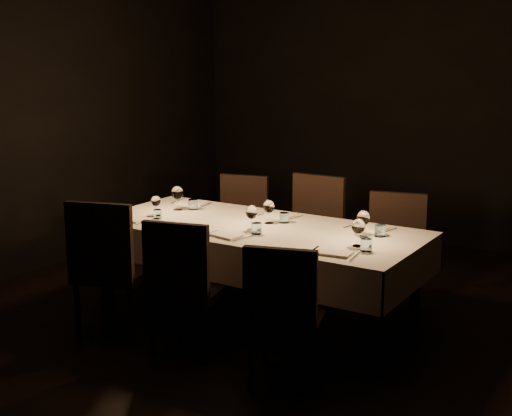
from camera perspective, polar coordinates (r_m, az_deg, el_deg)
The scene contains 14 objects.
room at distance 5.25m, azimuth -0.00°, elevation 6.39°, with size 5.01×6.01×3.01m.
dining_table at distance 5.40m, azimuth -0.00°, elevation -2.21°, with size 2.52×1.12×0.76m.
chair_near_left at distance 5.24m, azimuth -11.68°, elevation -4.34°, with size 0.62×0.62×1.03m.
place_setting_near_left at distance 5.70m, azimuth -8.59°, elevation -0.14°, with size 0.30×0.39×0.16m.
chair_near_center at distance 4.87m, azimuth -5.82°, elevation -5.85°, with size 0.56×0.56×0.96m.
place_setting_near_center at distance 5.16m, azimuth -0.88°, elevation -1.20°, with size 0.35×0.41×0.19m.
chair_near_right at distance 4.38m, azimuth 2.24°, elevation -8.10°, with size 0.56×0.56×0.93m.
place_setting_near_right at distance 4.77m, azimuth 7.75°, elevation -2.45°, with size 0.36×0.41×0.19m.
chair_far_left at distance 6.50m, azimuth -1.28°, elevation -1.20°, with size 0.55×0.55×0.95m.
place_setting_far_left at distance 6.01m, azimuth -5.68°, elevation 0.74°, with size 0.38×0.42×0.20m.
chair_far_center at distance 6.12m, azimuth 4.46°, elevation -1.77°, with size 0.49×0.49×1.01m.
place_setting_far_center at distance 5.52m, azimuth 1.60°, elevation -0.32°, with size 0.34×0.41×0.18m.
chair_far_right at distance 5.78m, azimuth 11.04°, elevation -3.14°, with size 0.55×0.55×0.95m.
place_setting_far_right at distance 5.18m, azimuth 9.05°, elevation -1.28°, with size 0.37×0.41×0.19m.
Camera 1 is at (2.78, -4.42, 2.05)m, focal length 50.00 mm.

